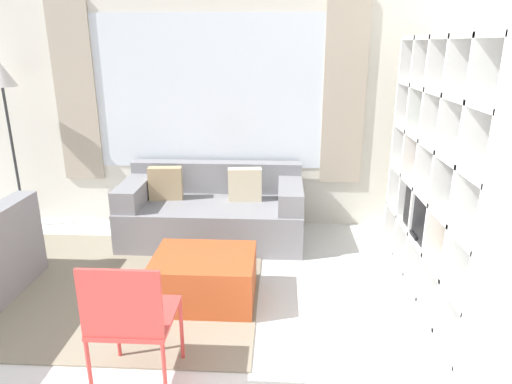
% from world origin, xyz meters
% --- Properties ---
extents(wall_back, '(5.76, 0.11, 2.70)m').
position_xyz_m(wall_back, '(0.00, 3.36, 1.36)').
color(wall_back, silver).
rests_on(wall_back, ground_plane).
extents(wall_right, '(0.07, 4.53, 2.70)m').
position_xyz_m(wall_right, '(2.32, 1.66, 1.35)').
color(wall_right, silver).
rests_on(wall_right, ground_plane).
extents(area_rug, '(2.50, 2.03, 0.01)m').
position_xyz_m(area_rug, '(-0.64, 1.81, 0.01)').
color(area_rug, gray).
rests_on(area_rug, ground_plane).
extents(shelving_unit, '(0.41, 2.09, 2.02)m').
position_xyz_m(shelving_unit, '(2.10, 1.91, 1.00)').
color(shelving_unit, '#232328').
rests_on(shelving_unit, ground_plane).
extents(couch_main, '(1.82, 0.90, 0.75)m').
position_xyz_m(couch_main, '(0.09, 2.86, 0.29)').
color(couch_main, gray).
rests_on(couch_main, ground_plane).
extents(ottoman, '(0.79, 0.63, 0.38)m').
position_xyz_m(ottoman, '(0.19, 1.64, 0.19)').
color(ottoman, '#B74C23').
rests_on(ottoman, ground_plane).
extents(floor_lamp, '(0.30, 0.30, 1.79)m').
position_xyz_m(floor_lamp, '(-2.06, 3.05, 1.52)').
color(floor_lamp, black).
rests_on(floor_lamp, ground_plane).
extents(folding_chair, '(0.44, 0.46, 0.86)m').
position_xyz_m(folding_chair, '(-0.04, 0.61, 0.52)').
color(folding_chair, '#CC3D38').
rests_on(folding_chair, ground_plane).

